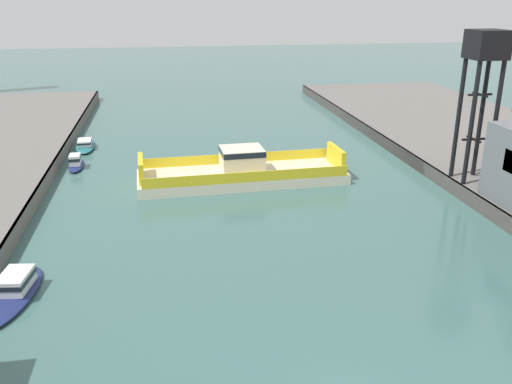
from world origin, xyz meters
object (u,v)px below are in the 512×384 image
object	(u,v)px
moored_boat_near_right	(15,289)
crane_tower	(484,65)
moored_boat_near_left	(85,145)
moored_boat_mid_left	(76,163)
chain_ferry	(242,172)

from	to	relation	value
moored_boat_near_right	crane_tower	world-z (taller)	crane_tower
moored_boat_near_left	moored_boat_mid_left	distance (m)	8.80
moored_boat_near_left	moored_boat_mid_left	world-z (taller)	moored_boat_mid_left
chain_ferry	moored_boat_mid_left	size ratio (longest dim) A/B	3.96
chain_ferry	moored_boat_mid_left	xyz separation A→B (m)	(-18.68, 8.33, -0.51)
crane_tower	moored_boat_near_left	bearing A→B (deg)	149.00
moored_boat_near_right	crane_tower	distance (m)	44.96
moored_boat_near_left	crane_tower	xyz separation A→B (m)	(41.01, -24.64, 12.54)
chain_ferry	moored_boat_mid_left	bearing A→B (deg)	155.96
chain_ferry	moored_boat_near_left	size ratio (longest dim) A/B	2.79
moored_boat_near_left	crane_tower	distance (m)	49.46
moored_boat_near_left	chain_ferry	bearing A→B (deg)	-42.52
moored_boat_near_left	crane_tower	size ratio (longest dim) A/B	0.55
crane_tower	chain_ferry	bearing A→B (deg)	161.41
moored_boat_near_left	moored_boat_mid_left	size ratio (longest dim) A/B	1.42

